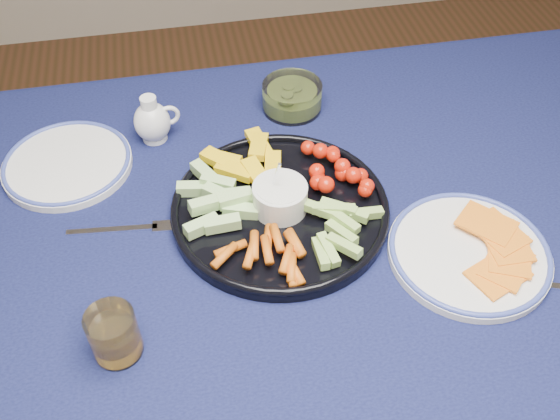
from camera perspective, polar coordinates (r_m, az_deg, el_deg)
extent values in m
cylinder|color=#4D2819|center=(1.71, 20.51, 1.53)|extent=(0.07, 0.07, 0.70)
cube|color=#4D2819|center=(0.96, -1.65, -6.16)|extent=(1.60, 1.00, 0.04)
cube|color=black|center=(0.94, -1.68, -5.32)|extent=(1.66, 1.06, 0.01)
cube|color=black|center=(1.42, -5.31, 7.76)|extent=(1.66, 0.01, 0.30)
cylinder|color=black|center=(1.00, 0.00, -0.10)|extent=(0.35, 0.35, 0.02)
torus|color=black|center=(0.99, 0.00, 0.36)|extent=(0.35, 0.35, 0.01)
cylinder|color=white|center=(0.98, 0.00, 1.14)|extent=(0.09, 0.09, 0.05)
cylinder|color=white|center=(0.96, 0.00, 1.94)|extent=(0.08, 0.08, 0.01)
cylinder|color=white|center=(1.16, -11.36, 6.60)|extent=(0.04, 0.04, 0.01)
ellipsoid|color=white|center=(1.14, -11.61, 7.89)|extent=(0.07, 0.07, 0.07)
cylinder|color=white|center=(1.12, -11.90, 9.42)|extent=(0.03, 0.03, 0.03)
torus|color=white|center=(1.14, -10.15, 8.51)|extent=(0.04, 0.01, 0.04)
torus|color=#3B4AA6|center=(1.13, -11.80, 8.89)|extent=(0.03, 0.03, 0.00)
cylinder|color=white|center=(1.20, 1.11, 10.32)|extent=(0.11, 0.11, 0.05)
cylinder|color=#5D7120|center=(1.20, 1.10, 9.96)|extent=(0.09, 0.09, 0.03)
cylinder|color=white|center=(0.99, 16.87, -3.83)|extent=(0.24, 0.24, 0.01)
torus|color=#3B4AA6|center=(0.98, 16.97, -3.54)|extent=(0.24, 0.24, 0.01)
cylinder|color=white|center=(0.85, -14.94, -10.93)|extent=(0.07, 0.07, 0.08)
cylinder|color=gold|center=(0.87, -14.72, -11.54)|extent=(0.06, 0.06, 0.04)
cube|color=white|center=(1.02, -15.10, -1.77)|extent=(0.14, 0.02, 0.00)
cube|color=white|center=(1.00, -10.58, -1.48)|extent=(0.04, 0.03, 0.00)
cube|color=white|center=(0.98, 21.60, -6.22)|extent=(0.14, 0.06, 0.00)
cylinder|color=white|center=(1.14, -18.84, 3.96)|extent=(0.22, 0.22, 0.01)
torus|color=#3B4AA6|center=(1.14, -18.94, 4.25)|extent=(0.22, 0.22, 0.01)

